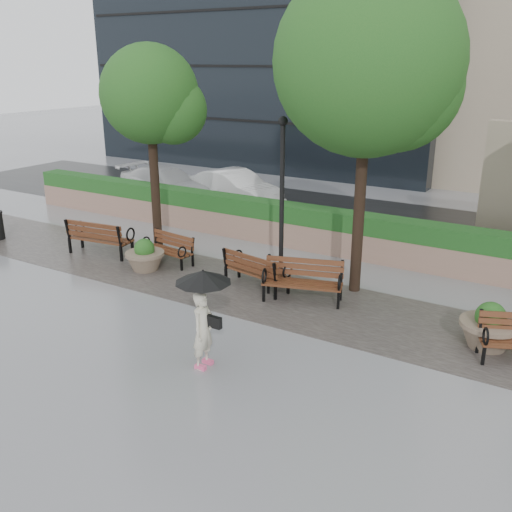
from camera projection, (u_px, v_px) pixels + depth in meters
The scene contains 16 objects.
ground at pixel (170, 332), 12.63m from camera, with size 100.00×100.00×0.00m, color gray.
cobble_strip at pixel (242, 288), 15.06m from camera, with size 28.00×3.20×0.01m, color #383330.
hedge_wall at pixel (309, 228), 18.08m from camera, with size 24.00×0.80×1.35m.
asphalt_street at pixel (355, 219), 21.53m from camera, with size 40.00×7.00×0.00m, color black.
bench_0 at pixel (101, 245), 17.56m from camera, with size 2.12×1.06×1.09m.
bench_1 at pixel (169, 255), 16.85m from camera, with size 1.69×0.85×0.87m.
bench_2 at pixel (256, 278), 14.97m from camera, with size 1.94×1.06×0.99m.
bench_3 at pixel (302, 290), 14.17m from camera, with size 2.08×1.32×1.05m.
planter_left at pixel (145, 258), 16.26m from camera, with size 1.11×1.11×0.93m.
planter_right at pixel (489, 330), 11.87m from camera, with size 1.21×1.21×1.01m.
lamppost at pixel (282, 214), 14.67m from camera, with size 0.28×0.28×4.42m.
tree_0 at pixel (156, 99), 16.85m from camera, with size 3.08×2.92×6.22m.
tree_1 at pixel (375, 68), 13.12m from camera, with size 4.41×4.41×7.90m.
car_left at pixel (167, 184), 24.34m from camera, with size 1.94×4.77×1.39m, color silver.
car_right at pixel (235, 188), 23.38m from camera, with size 1.53×4.38×1.44m, color silver.
pedestrian at pixel (203, 309), 10.88m from camera, with size 1.08×1.08×1.99m.
Camera 1 is at (7.51, -8.76, 5.74)m, focal length 40.00 mm.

